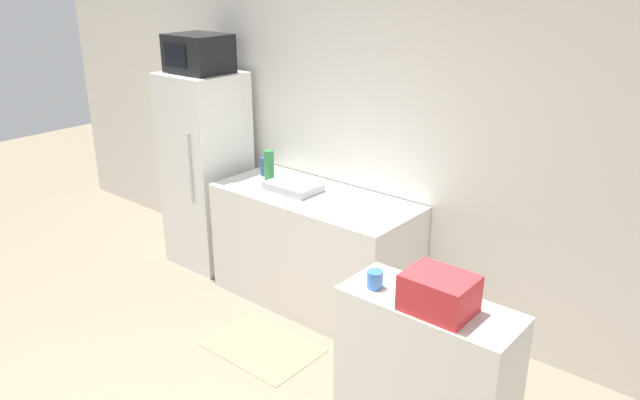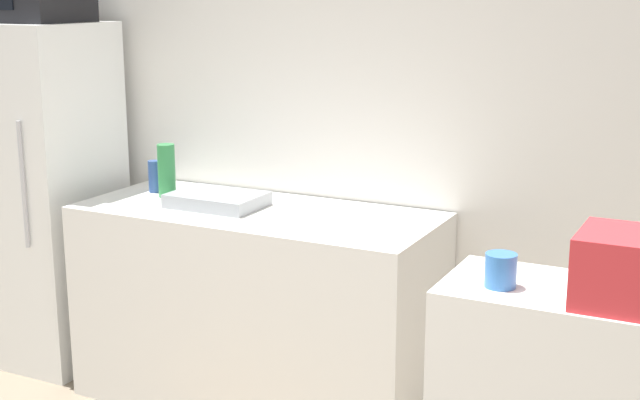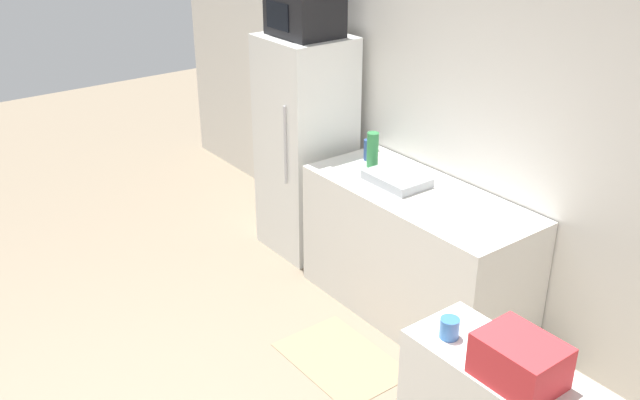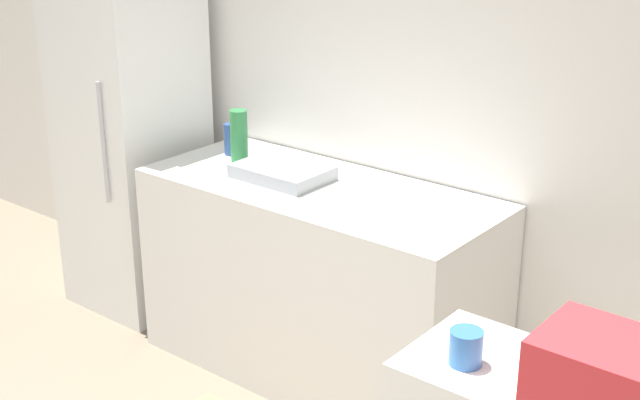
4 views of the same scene
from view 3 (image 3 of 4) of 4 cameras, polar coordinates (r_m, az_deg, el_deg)
wall_back at (r=4.45m, az=15.12°, el=5.07°), size 8.00×0.06×2.60m
refrigerator at (r=5.41m, az=-1.14°, el=4.31°), size 0.60×0.60×1.67m
microwave at (r=5.14m, az=-1.25°, el=14.67°), size 0.48×0.40×0.31m
counter at (r=4.76m, az=7.63°, el=-4.24°), size 1.59×0.68×0.89m
sink_basin at (r=4.65m, az=6.17°, el=1.71°), size 0.40×0.28×0.06m
bottle_tall at (r=4.86m, az=4.23°, el=4.03°), size 0.08×0.08×0.25m
bottle_short at (r=4.99m, az=3.84°, el=4.02°), size 0.06×0.06×0.15m
basket at (r=2.61m, az=15.69°, el=-12.28°), size 0.29×0.22×0.17m
jar at (r=2.78m, az=10.31°, el=-10.05°), size 0.08×0.08×0.08m
kitchen_rug at (r=4.51m, az=1.67°, el=-12.60°), size 0.78×0.52×0.01m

